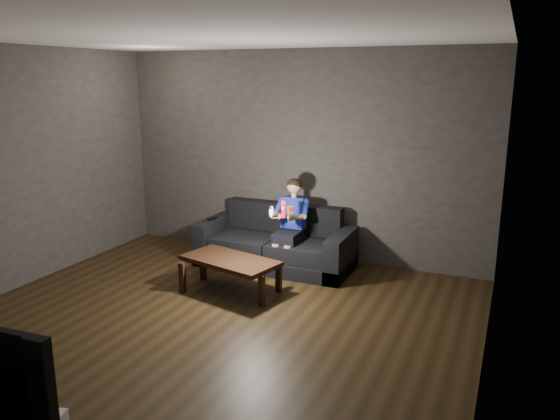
% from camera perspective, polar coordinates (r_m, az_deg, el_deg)
% --- Properties ---
extents(floor, '(5.00, 5.00, 0.00)m').
position_cam_1_polar(floor, '(5.37, -8.30, -12.36)').
color(floor, black).
rests_on(floor, ground).
extents(back_wall, '(5.00, 0.04, 2.70)m').
position_cam_1_polar(back_wall, '(7.13, 1.95, 5.69)').
color(back_wall, '#352F2E').
rests_on(back_wall, ground).
extents(right_wall, '(0.04, 5.00, 2.70)m').
position_cam_1_polar(right_wall, '(4.19, 21.50, -1.02)').
color(right_wall, '#352F2E').
rests_on(right_wall, ground).
extents(ceiling, '(5.00, 5.00, 0.02)m').
position_cam_1_polar(ceiling, '(4.84, -9.45, 17.73)').
color(ceiling, white).
rests_on(ceiling, back_wall).
extents(sofa, '(1.95, 0.84, 0.75)m').
position_cam_1_polar(sofa, '(6.95, -0.44, -3.87)').
color(sofa, black).
rests_on(sofa, floor).
extents(child, '(0.44, 0.54, 1.07)m').
position_cam_1_polar(child, '(6.71, 1.12, -0.83)').
color(child, black).
rests_on(child, sofa).
extents(wii_remote_red, '(0.06, 0.08, 0.20)m').
position_cam_1_polar(wii_remote_red, '(6.26, 0.38, 0.08)').
color(wii_remote_red, red).
rests_on(wii_remote_red, child).
extents(nunchuk_white, '(0.08, 0.10, 0.15)m').
position_cam_1_polar(nunchuk_white, '(6.33, -0.90, -0.19)').
color(nunchuk_white, white).
rests_on(nunchuk_white, child).
extents(wii_remote_black, '(0.07, 0.16, 0.03)m').
position_cam_1_polar(wii_remote_black, '(7.19, -7.07, -0.88)').
color(wii_remote_black, black).
rests_on(wii_remote_black, sofa).
extents(coffee_table, '(1.18, 0.78, 0.39)m').
position_cam_1_polar(coffee_table, '(6.10, -5.22, -5.54)').
color(coffee_table, black).
rests_on(coffee_table, floor).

